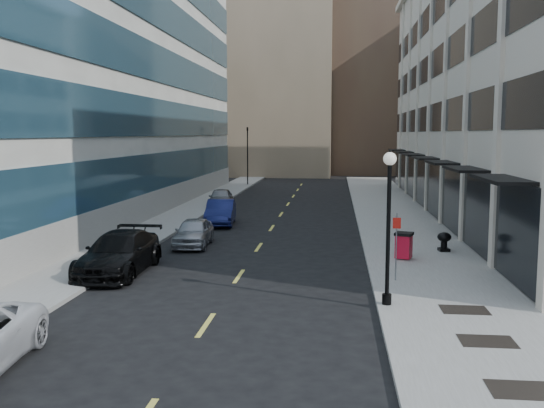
% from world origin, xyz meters
% --- Properties ---
extents(ground, '(160.00, 160.00, 0.00)m').
position_xyz_m(ground, '(0.00, 0.00, 0.00)').
color(ground, black).
rests_on(ground, ground).
extents(sidewalk_right, '(5.00, 80.00, 0.15)m').
position_xyz_m(sidewalk_right, '(7.50, 20.00, 0.07)').
color(sidewalk_right, gray).
rests_on(sidewalk_right, ground).
extents(sidewalk_left, '(3.00, 80.00, 0.15)m').
position_xyz_m(sidewalk_left, '(-6.50, 20.00, 0.07)').
color(sidewalk_left, gray).
rests_on(sidewalk_left, ground).
extents(building_right, '(15.30, 46.50, 18.25)m').
position_xyz_m(building_right, '(16.94, 26.99, 8.99)').
color(building_right, beige).
rests_on(building_right, ground).
extents(building_left, '(16.14, 46.00, 20.00)m').
position_xyz_m(building_left, '(-15.95, 27.00, 9.99)').
color(building_left, white).
rests_on(building_left, ground).
extents(skyline_tan_near, '(14.00, 18.00, 28.00)m').
position_xyz_m(skyline_tan_near, '(-4.00, 68.00, 14.00)').
color(skyline_tan_near, '#947D61').
rests_on(skyline_tan_near, ground).
extents(skyline_brown, '(12.00, 16.00, 34.00)m').
position_xyz_m(skyline_brown, '(8.00, 72.00, 17.00)').
color(skyline_brown, '#4E402F').
rests_on(skyline_brown, ground).
extents(skyline_tan_far, '(12.00, 14.00, 22.00)m').
position_xyz_m(skyline_tan_far, '(-14.00, 78.00, 11.00)').
color(skyline_tan_far, '#947D61').
rests_on(skyline_tan_far, ground).
extents(skyline_stone, '(10.00, 14.00, 20.00)m').
position_xyz_m(skyline_stone, '(18.00, 66.00, 10.00)').
color(skyline_stone, beige).
rests_on(skyline_stone, ground).
extents(grate_near, '(1.40, 1.00, 0.01)m').
position_xyz_m(grate_near, '(7.60, -2.00, 0.15)').
color(grate_near, black).
rests_on(grate_near, sidewalk_right).
extents(grate_mid, '(1.40, 1.00, 0.01)m').
position_xyz_m(grate_mid, '(7.60, 1.00, 0.15)').
color(grate_mid, black).
rests_on(grate_mid, sidewalk_right).
extents(grate_far, '(1.40, 1.00, 0.01)m').
position_xyz_m(grate_far, '(7.60, 3.80, 0.15)').
color(grate_far, black).
rests_on(grate_far, sidewalk_right).
extents(road_centerline, '(0.15, 68.20, 0.01)m').
position_xyz_m(road_centerline, '(0.00, 17.00, 0.01)').
color(road_centerline, '#D8CC4C').
rests_on(road_centerline, ground).
extents(traffic_signal, '(0.66, 0.66, 6.98)m').
position_xyz_m(traffic_signal, '(-5.50, 48.00, 5.72)').
color(traffic_signal, black).
rests_on(traffic_signal, ground).
extents(car_black_pickup, '(2.27, 5.55, 1.61)m').
position_xyz_m(car_black_pickup, '(-4.74, 7.98, 0.80)').
color(car_black_pickup, black).
rests_on(car_black_pickup, ground).
extents(car_silver_sedan, '(1.80, 4.07, 1.36)m').
position_xyz_m(car_silver_sedan, '(-3.20, 14.00, 0.68)').
color(car_silver_sedan, '#999BA1').
rests_on(car_silver_sedan, ground).
extents(car_blue_sedan, '(2.06, 4.70, 1.50)m').
position_xyz_m(car_blue_sedan, '(-3.20, 21.00, 0.75)').
color(car_blue_sedan, '#151B51').
rests_on(car_blue_sedan, ground).
extents(car_grey_sedan, '(2.06, 4.28, 1.41)m').
position_xyz_m(car_grey_sedan, '(-4.80, 29.37, 0.71)').
color(car_grey_sedan, gray).
rests_on(car_grey_sedan, ground).
extents(trash_bin, '(0.90, 0.90, 1.14)m').
position_xyz_m(trash_bin, '(6.58, 11.26, 0.76)').
color(trash_bin, red).
rests_on(trash_bin, sidewalk_right).
extents(lamppost, '(0.40, 0.40, 4.87)m').
position_xyz_m(lamppost, '(5.30, 4.18, 3.01)').
color(lamppost, black).
rests_on(lamppost, sidewalk_right).
extents(sign_post, '(0.29, 0.06, 2.47)m').
position_xyz_m(sign_post, '(5.88, 7.36, 1.74)').
color(sign_post, slate).
rests_on(sign_post, sidewalk_right).
extents(urn_planter, '(0.62, 0.62, 0.87)m').
position_xyz_m(urn_planter, '(8.60, 13.19, 0.68)').
color(urn_planter, black).
rests_on(urn_planter, sidewalk_right).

